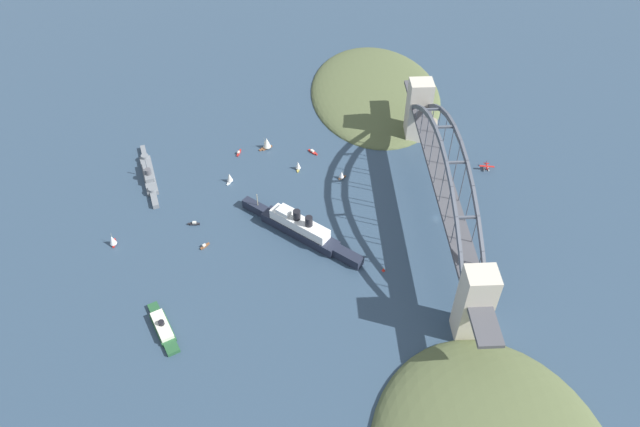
% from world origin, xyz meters
% --- Properties ---
extents(ground_plane, '(1400.00, 1400.00, 0.00)m').
position_xyz_m(ground_plane, '(0.00, 0.00, 0.00)').
color(ground_plane, '#2D4256').
extents(harbor_arch_bridge, '(247.41, 17.29, 66.36)m').
position_xyz_m(harbor_arch_bridge, '(0.00, 0.00, 28.33)').
color(harbor_arch_bridge, beige).
rests_on(harbor_arch_bridge, ground).
extents(headland_east_shore, '(161.02, 111.79, 17.24)m').
position_xyz_m(headland_east_shore, '(154.40, 22.81, 0.00)').
color(headland_east_shore, '#515B38').
rests_on(headland_east_shore, ground).
extents(ocean_liner, '(66.02, 79.47, 20.51)m').
position_xyz_m(ocean_liner, '(-11.61, 93.35, 6.20)').
color(ocean_liner, '#1E2333').
rests_on(ocean_liner, ground).
extents(naval_cruiser, '(69.90, 24.54, 16.51)m').
position_xyz_m(naval_cruiser, '(52.03, 203.14, 2.78)').
color(naval_cruiser, slate).
rests_on(naval_cruiser, ground).
extents(harbor_ferry_steamer, '(37.65, 23.30, 7.37)m').
position_xyz_m(harbor_ferry_steamer, '(-83.21, 173.71, 2.18)').
color(harbor_ferry_steamer, '#23512D').
rests_on(harbor_ferry_steamer, ground).
extents(seaplane_taxiing_near_bridge, '(7.86, 11.03, 5.12)m').
position_xyz_m(seaplane_taxiing_near_bridge, '(49.92, -46.89, 2.25)').
color(seaplane_taxiing_near_bridge, '#B7B7B2').
rests_on(seaplane_taxiing_near_bridge, ground).
extents(small_boat_0, '(7.55, 7.21, 2.20)m').
position_xyz_m(small_boat_0, '(76.06, 81.91, 0.77)').
color(small_boat_0, '#B2231E').
rests_on(small_boat_0, ground).
extents(small_boat_1, '(5.82, 5.78, 2.55)m').
position_xyz_m(small_boat_1, '(-19.53, 156.01, 0.91)').
color(small_boat_1, brown).
rests_on(small_boat_1, ground).
extents(small_boat_2, '(8.38, 3.13, 2.34)m').
position_xyz_m(small_boat_2, '(77.42, 138.89, 0.85)').
color(small_boat_2, '#B2231E').
rests_on(small_boat_2, ground).
extents(small_boat_3, '(7.28, 5.54, 8.50)m').
position_xyz_m(small_boat_3, '(44.68, 143.50, 3.91)').
color(small_boat_3, silver).
rests_on(small_boat_3, ground).
extents(small_boat_4, '(2.26, 8.23, 2.54)m').
position_xyz_m(small_boat_4, '(1.49, 165.17, 0.91)').
color(small_boat_4, black).
rests_on(small_boat_4, ground).
extents(small_boat_5, '(11.46, 3.48, 2.59)m').
position_xyz_m(small_boat_5, '(87.09, 28.32, 0.93)').
color(small_boat_5, black).
rests_on(small_boat_5, ground).
extents(small_boat_6, '(6.99, 4.11, 7.99)m').
position_xyz_m(small_boat_6, '(56.64, 93.55, 3.69)').
color(small_boat_6, gold).
rests_on(small_boat_6, ground).
extents(small_boat_7, '(5.02, 6.03, 7.70)m').
position_xyz_m(small_boat_7, '(44.58, 61.93, 3.61)').
color(small_boat_7, brown).
rests_on(small_boat_7, ground).
extents(small_boat_8, '(8.34, 5.03, 9.10)m').
position_xyz_m(small_boat_8, '(-14.64, 215.67, 4.19)').
color(small_boat_8, '#B2231E').
rests_on(small_boat_8, ground).
extents(small_boat_9, '(8.17, 10.44, 10.81)m').
position_xyz_m(small_boat_9, '(83.42, 117.28, 4.96)').
color(small_boat_9, brown).
rests_on(small_boat_9, ground).
extents(channel_marker_buoy, '(2.20, 2.20, 2.75)m').
position_xyz_m(channel_marker_buoy, '(-45.09, 42.02, 1.12)').
color(channel_marker_buoy, red).
rests_on(channel_marker_buoy, ground).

